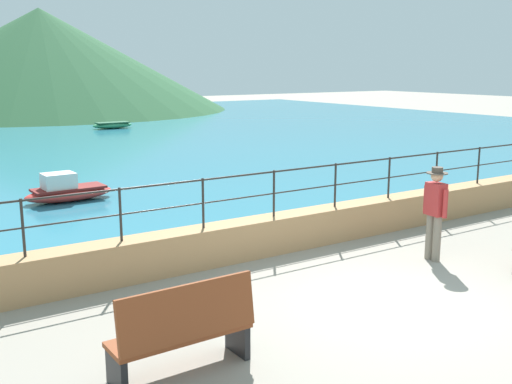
{
  "coord_description": "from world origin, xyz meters",
  "views": [
    {
      "loc": [
        -6.5,
        -6.06,
        3.52
      ],
      "look_at": [
        -0.08,
        3.7,
        1.1
      ],
      "focal_mm": 42.49,
      "sensor_mm": 36.0,
      "label": 1
    }
  ],
  "objects_px": {
    "person_walking": "(435,209)",
    "boat_2": "(112,125)",
    "boat_3": "(67,191)",
    "bench_main": "(184,329)"
  },
  "relations": [
    {
      "from": "person_walking",
      "to": "boat_2",
      "type": "relative_size",
      "value": 0.76
    },
    {
      "from": "bench_main",
      "to": "person_walking",
      "type": "height_order",
      "value": "person_walking"
    },
    {
      "from": "bench_main",
      "to": "boat_2",
      "type": "height_order",
      "value": "bench_main"
    },
    {
      "from": "bench_main",
      "to": "boat_2",
      "type": "xyz_separation_m",
      "value": [
        9.28,
        27.54,
        -0.3
      ]
    },
    {
      "from": "person_walking",
      "to": "boat_2",
      "type": "xyz_separation_m",
      "value": [
        3.51,
        26.24,
        -0.72
      ]
    },
    {
      "from": "person_walking",
      "to": "boat_3",
      "type": "relative_size",
      "value": 0.75
    },
    {
      "from": "boat_2",
      "to": "boat_3",
      "type": "distance_m",
      "value": 19.33
    },
    {
      "from": "person_walking",
      "to": "boat_2",
      "type": "height_order",
      "value": "person_walking"
    },
    {
      "from": "bench_main",
      "to": "boat_3",
      "type": "xyz_separation_m",
      "value": [
        1.52,
        9.83,
        -0.23
      ]
    },
    {
      "from": "bench_main",
      "to": "boat_3",
      "type": "distance_m",
      "value": 9.95
    }
  ]
}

